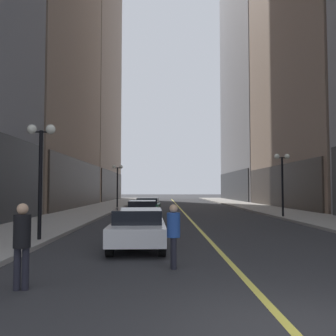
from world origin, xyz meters
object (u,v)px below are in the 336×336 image
(street_lamp_left_near, at_px, (41,156))
(pedestrian_in_blue_hoodie, at_px, (174,231))
(car_white, at_px, (138,227))
(car_maroon, at_px, (142,211))
(car_green, at_px, (148,206))
(street_lamp_right_mid, at_px, (282,171))
(pedestrian_in_black_coat, at_px, (22,239))
(street_lamp_left_far, at_px, (117,177))

(street_lamp_left_near, bearing_deg, pedestrian_in_blue_hoodie, -42.57)
(car_white, height_order, car_maroon, same)
(car_green, height_order, street_lamp_right_mid, street_lamp_right_mid)
(car_white, distance_m, car_green, 16.33)
(pedestrian_in_black_coat, distance_m, street_lamp_left_near, 7.01)
(car_white, relative_size, pedestrian_in_blue_hoodie, 2.61)
(pedestrian_in_blue_hoodie, relative_size, street_lamp_right_mid, 0.37)
(street_lamp_right_mid, bearing_deg, pedestrian_in_blue_hoodie, -116.55)
(street_lamp_right_mid, bearing_deg, street_lamp_left_near, -138.08)
(pedestrian_in_black_coat, bearing_deg, street_lamp_right_mid, 58.29)
(pedestrian_in_black_coat, distance_m, street_lamp_left_far, 30.51)
(street_lamp_left_near, xyz_separation_m, street_lamp_right_mid, (12.80, 11.49, 0.00))
(street_lamp_left_near, bearing_deg, car_white, -18.54)
(car_white, bearing_deg, car_green, 91.00)
(car_maroon, bearing_deg, street_lamp_left_near, -112.67)
(car_maroon, xyz_separation_m, pedestrian_in_blue_hoodie, (1.46, -12.53, 0.22))
(car_green, bearing_deg, pedestrian_in_blue_hoodie, -85.91)
(pedestrian_in_blue_hoodie, bearing_deg, car_maroon, 96.64)
(car_white, xyz_separation_m, pedestrian_in_blue_hoodie, (1.11, -3.19, 0.22))
(car_green, bearing_deg, street_lamp_left_far, 111.16)
(pedestrian_in_black_coat, xyz_separation_m, street_lamp_left_far, (-1.74, 30.37, 2.25))
(pedestrian_in_blue_hoodie, relative_size, street_lamp_left_near, 0.37)
(pedestrian_in_blue_hoodie, bearing_deg, car_white, 109.17)
(car_white, xyz_separation_m, street_lamp_left_near, (-3.73, 1.25, 2.54))
(car_maroon, relative_size, street_lamp_left_near, 1.07)
(car_maroon, height_order, street_lamp_right_mid, street_lamp_right_mid)
(street_lamp_left_far, relative_size, street_lamp_right_mid, 1.00)
(street_lamp_left_near, bearing_deg, pedestrian_in_black_coat, -74.80)
(pedestrian_in_black_coat, bearing_deg, pedestrian_in_blue_hoodie, 32.40)
(car_white, bearing_deg, street_lamp_right_mid, 54.54)
(car_green, height_order, pedestrian_in_blue_hoodie, pedestrian_in_blue_hoodie)
(car_white, relative_size, car_green, 1.03)
(street_lamp_left_far, bearing_deg, car_green, -68.84)
(pedestrian_in_black_coat, bearing_deg, street_lamp_left_far, 93.28)
(car_white, distance_m, car_maroon, 9.35)
(car_maroon, relative_size, car_green, 1.16)
(car_white, xyz_separation_m, car_green, (-0.29, 16.33, -0.00))
(street_lamp_left_near, bearing_deg, car_green, 77.14)
(car_green, relative_size, street_lamp_right_mid, 0.93)
(pedestrian_in_blue_hoodie, bearing_deg, car_green, 94.09)
(car_white, bearing_deg, street_lamp_left_far, 98.41)
(car_maroon, xyz_separation_m, street_lamp_left_near, (-3.38, -8.09, 2.54))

